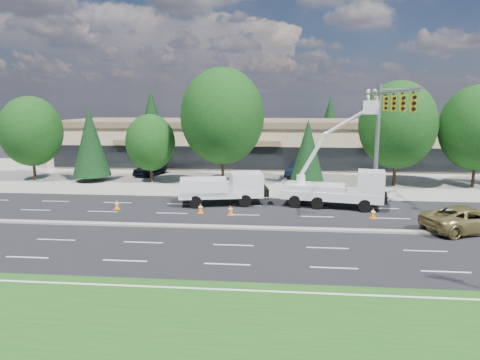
# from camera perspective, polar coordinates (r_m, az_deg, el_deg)

# --- Properties ---
(ground) EXTENTS (140.00, 140.00, 0.00)m
(ground) POSITION_cam_1_polar(r_m,az_deg,el_deg) (26.32, -0.13, -6.46)
(ground) COLOR black
(ground) RESTS_ON ground
(concrete_apron) EXTENTS (140.00, 22.00, 0.01)m
(concrete_apron) POSITION_cam_1_polar(r_m,az_deg,el_deg) (45.80, 2.25, 0.66)
(concrete_apron) COLOR gray
(concrete_apron) RESTS_ON ground
(grass_verge) EXTENTS (140.00, 10.00, 0.01)m
(grass_verge) POSITION_cam_1_polar(r_m,az_deg,el_deg) (14.45, -5.39, -21.20)
(grass_verge) COLOR #1D4F16
(grass_verge) RESTS_ON ground
(road_median) EXTENTS (120.00, 0.55, 0.12)m
(road_median) POSITION_cam_1_polar(r_m,az_deg,el_deg) (26.31, -0.13, -6.34)
(road_median) COLOR gray
(road_median) RESTS_ON ground
(strip_mall) EXTENTS (50.40, 15.40, 5.50)m
(strip_mall) POSITION_cam_1_polar(r_m,az_deg,el_deg) (55.34, 2.83, 5.24)
(strip_mall) COLOR tan
(strip_mall) RESTS_ON ground
(tree_front_a) EXTENTS (5.98, 5.98, 8.30)m
(tree_front_a) POSITION_cam_1_polar(r_m,az_deg,el_deg) (47.03, -26.08, 5.85)
(tree_front_a) COLOR #332114
(tree_front_a) RESTS_ON ground
(tree_front_b) EXTENTS (3.67, 3.67, 7.23)m
(tree_front_b) POSITION_cam_1_polar(r_m,az_deg,el_deg) (44.29, -19.32, 4.83)
(tree_front_b) COLOR #332114
(tree_front_b) RESTS_ON ground
(tree_front_c) EXTENTS (4.73, 4.73, 6.57)m
(tree_front_c) POSITION_cam_1_polar(r_m,az_deg,el_deg) (42.15, -11.85, 4.90)
(tree_front_c) COLOR #332114
(tree_front_c) RESTS_ON ground
(tree_front_d) EXTENTS (7.85, 7.85, 10.89)m
(tree_front_d) POSITION_cam_1_polar(r_m,az_deg,el_deg) (40.50, -2.37, 8.49)
(tree_front_d) COLOR #332114
(tree_front_d) RESTS_ON ground
(tree_front_e) EXTENTS (3.12, 3.12, 6.14)m
(tree_front_e) POSITION_cam_1_polar(r_m,az_deg,el_deg) (40.42, 9.01, 3.99)
(tree_front_e) COLOR #332114
(tree_front_e) RESTS_ON ground
(tree_front_f) EXTENTS (6.93, 6.93, 9.61)m
(tree_front_f) POSITION_cam_1_polar(r_m,az_deg,el_deg) (41.54, 20.26, 6.89)
(tree_front_f) COLOR #332114
(tree_front_f) RESTS_ON ground
(tree_front_g) EXTENTS (6.67, 6.67, 9.25)m
(tree_front_g) POSITION_cam_1_polar(r_m,az_deg,el_deg) (43.86, 29.16, 6.10)
(tree_front_g) COLOR #332114
(tree_front_g) RESTS_ON ground
(tree_back_a) EXTENTS (4.96, 4.96, 9.77)m
(tree_back_a) POSITION_cam_1_polar(r_m,az_deg,el_deg) (70.19, -11.69, 8.04)
(tree_back_a) COLOR #332114
(tree_back_a) RESTS_ON ground
(tree_back_b) EXTENTS (5.01, 5.01, 9.88)m
(tree_back_b) POSITION_cam_1_polar(r_m,az_deg,el_deg) (67.46, -0.12, 8.22)
(tree_back_b) COLOR #332114
(tree_back_b) RESTS_ON ground
(tree_back_c) EXTENTS (4.39, 4.39, 8.66)m
(tree_back_c) POSITION_cam_1_polar(r_m,az_deg,el_deg) (67.61, 11.88, 7.46)
(tree_back_c) COLOR #332114
(tree_back_c) RESTS_ON ground
(tree_back_d) EXTENTS (5.44, 5.44, 10.72)m
(tree_back_d) POSITION_cam_1_polar(r_m,az_deg,el_deg) (69.94, 21.82, 7.95)
(tree_back_d) COLOR #332114
(tree_back_d) RESTS_ON ground
(signal_mast) EXTENTS (2.76, 10.16, 9.00)m
(signal_mast) POSITION_cam_1_polar(r_m,az_deg,el_deg) (33.09, 18.80, 7.06)
(signal_mast) COLOR gray
(signal_mast) RESTS_ON ground
(utility_pickup) EXTENTS (6.59, 3.50, 2.40)m
(utility_pickup) POSITION_cam_1_polar(r_m,az_deg,el_deg) (32.32, -1.79, -1.54)
(utility_pickup) COLOR white
(utility_pickup) RESTS_ON ground
(bucket_truck) EXTENTS (7.69, 3.54, 8.53)m
(bucket_truck) POSITION_cam_1_polar(r_m,az_deg,el_deg) (32.02, 13.52, -0.37)
(bucket_truck) COLOR white
(bucket_truck) RESTS_ON ground
(traffic_cone_a) EXTENTS (0.40, 0.40, 0.70)m
(traffic_cone_a) POSITION_cam_1_polar(r_m,az_deg,el_deg) (32.18, -16.11, -3.17)
(traffic_cone_a) COLOR orange
(traffic_cone_a) RESTS_ON ground
(traffic_cone_b) EXTENTS (0.40, 0.40, 0.70)m
(traffic_cone_b) POSITION_cam_1_polar(r_m,az_deg,el_deg) (29.97, -5.29, -3.77)
(traffic_cone_b) COLOR orange
(traffic_cone_b) RESTS_ON ground
(traffic_cone_c) EXTENTS (0.40, 0.40, 0.70)m
(traffic_cone_c) POSITION_cam_1_polar(r_m,az_deg,el_deg) (29.33, -1.28, -4.04)
(traffic_cone_c) COLOR orange
(traffic_cone_c) RESTS_ON ground
(traffic_cone_d) EXTENTS (0.40, 0.40, 0.70)m
(traffic_cone_d) POSITION_cam_1_polar(r_m,az_deg,el_deg) (29.89, 17.32, -4.24)
(traffic_cone_d) COLOR orange
(traffic_cone_d) RESTS_ON ground
(minivan) EXTENTS (6.04, 4.26, 1.53)m
(minivan) POSITION_cam_1_polar(r_m,az_deg,el_deg) (28.86, 28.14, -4.62)
(minivan) COLOR #9B894B
(minivan) RESTS_ON ground
(parked_car_west) EXTENTS (3.02, 4.96, 1.58)m
(parked_car_west) POSITION_cam_1_polar(r_m,az_deg,el_deg) (46.64, -11.88, 1.60)
(parked_car_west) COLOR black
(parked_car_west) RESTS_ON ground
(parked_car_east) EXTENTS (2.93, 4.77, 1.48)m
(parked_car_east) POSITION_cam_1_polar(r_m,az_deg,el_deg) (44.87, 7.72, 1.34)
(parked_car_east) COLOR black
(parked_car_east) RESTS_ON ground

